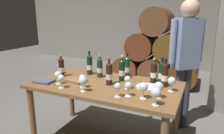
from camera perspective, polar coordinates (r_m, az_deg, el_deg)
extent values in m
cube|color=gray|center=(6.26, 15.96, 12.68)|extent=(10.00, 0.24, 2.80)
cylinder|color=brown|center=(5.02, 5.00, 0.17)|extent=(0.60, 0.90, 0.60)
cylinder|color=brown|center=(4.85, 12.01, -0.60)|extent=(0.60, 0.90, 0.60)
cylinder|color=#583316|center=(4.76, 19.41, -1.40)|extent=(0.60, 0.90, 0.60)
cylinder|color=#5F2D1A|center=(4.82, 8.68, 6.08)|extent=(0.60, 0.90, 0.60)
cylinder|color=brown|center=(4.68, 16.12, 5.45)|extent=(0.60, 0.90, 0.60)
cylinder|color=brown|center=(4.69, 12.71, 12.38)|extent=(0.60, 0.90, 0.60)
cube|color=brown|center=(2.36, -2.05, -5.10)|extent=(1.70, 0.90, 0.04)
cylinder|color=brown|center=(2.66, -21.43, -12.73)|extent=(0.07, 0.07, 0.72)
cylinder|color=brown|center=(3.19, -11.30, -7.39)|extent=(0.07, 0.07, 0.72)
cylinder|color=brown|center=(2.65, 17.49, -12.42)|extent=(0.07, 0.07, 0.72)
cylinder|color=black|center=(2.67, -14.00, -0.50)|extent=(0.07, 0.07, 0.20)
sphere|color=black|center=(2.65, -14.13, 1.73)|extent=(0.07, 0.07, 0.07)
cylinder|color=black|center=(2.64, -14.17, 2.26)|extent=(0.03, 0.03, 0.06)
cylinder|color=gold|center=(2.63, -14.22, 3.18)|extent=(0.03, 0.03, 0.02)
cylinder|color=silver|center=(2.67, -13.98, -0.70)|extent=(0.07, 0.07, 0.06)
cylinder|color=black|center=(2.30, 14.56, -2.69)|extent=(0.07, 0.07, 0.22)
sphere|color=black|center=(2.27, 14.75, 0.10)|extent=(0.07, 0.07, 0.07)
cylinder|color=black|center=(2.26, 14.79, 0.80)|extent=(0.03, 0.03, 0.07)
cylinder|color=black|center=(2.25, 14.87, 1.96)|extent=(0.03, 0.03, 0.03)
cylinder|color=silver|center=(2.30, 14.55, -2.96)|extent=(0.07, 0.07, 0.07)
cylinder|color=black|center=(2.42, 2.80, -1.39)|extent=(0.07, 0.07, 0.22)
sphere|color=black|center=(2.39, 2.83, 1.25)|extent=(0.07, 0.07, 0.07)
cylinder|color=black|center=(2.39, 2.84, 1.91)|extent=(0.03, 0.03, 0.07)
cylinder|color=silver|center=(2.38, 2.85, 3.00)|extent=(0.03, 0.03, 0.02)
cylinder|color=silver|center=(2.42, 2.80, -1.64)|extent=(0.07, 0.07, 0.07)
cylinder|color=#19381E|center=(2.57, 4.21, -0.48)|extent=(0.07, 0.07, 0.22)
sphere|color=#19381E|center=(2.55, 4.26, 1.99)|extent=(0.07, 0.07, 0.07)
cylinder|color=#19381E|center=(2.54, 4.27, 2.61)|extent=(0.03, 0.03, 0.07)
cylinder|color=black|center=(2.53, 4.29, 3.63)|extent=(0.03, 0.03, 0.02)
cylinder|color=silver|center=(2.58, 4.21, -0.71)|extent=(0.07, 0.07, 0.06)
cylinder|color=black|center=(2.28, -0.80, -2.44)|extent=(0.07, 0.07, 0.21)
sphere|color=black|center=(2.25, -0.81, 0.30)|extent=(0.07, 0.07, 0.07)
cylinder|color=black|center=(2.24, -0.81, 0.98)|extent=(0.03, 0.03, 0.07)
cylinder|color=#B21E23|center=(2.23, -0.82, 2.12)|extent=(0.03, 0.03, 0.02)
cylinder|color=silver|center=(2.28, -0.80, -2.70)|extent=(0.07, 0.07, 0.06)
cylinder|color=black|center=(2.38, 13.71, -2.11)|extent=(0.07, 0.07, 0.21)
sphere|color=black|center=(2.35, 13.87, 0.52)|extent=(0.07, 0.07, 0.07)
cylinder|color=black|center=(2.35, 13.91, 1.18)|extent=(0.03, 0.03, 0.07)
cylinder|color=black|center=(2.34, 13.98, 2.27)|extent=(0.03, 0.03, 0.02)
cylinder|color=silver|center=(2.38, 13.70, -2.36)|extent=(0.07, 0.07, 0.06)
cylinder|color=#19381E|center=(2.57, -3.45, -0.65)|extent=(0.07, 0.07, 0.20)
sphere|color=#19381E|center=(2.54, -3.49, 1.70)|extent=(0.07, 0.07, 0.07)
cylinder|color=#19381E|center=(2.54, -3.50, 2.27)|extent=(0.03, 0.03, 0.06)
cylinder|color=tan|center=(2.53, -3.51, 3.23)|extent=(0.03, 0.03, 0.02)
cylinder|color=silver|center=(2.57, -3.45, -0.87)|extent=(0.07, 0.07, 0.06)
cylinder|color=black|center=(2.70, -6.29, 0.19)|extent=(0.07, 0.07, 0.22)
sphere|color=black|center=(2.67, -6.36, 2.59)|extent=(0.07, 0.07, 0.07)
cylinder|color=black|center=(2.66, -6.38, 3.18)|extent=(0.03, 0.03, 0.07)
cylinder|color=black|center=(2.66, -6.40, 4.17)|extent=(0.03, 0.03, 0.02)
cylinder|color=silver|center=(2.70, -6.28, -0.04)|extent=(0.07, 0.07, 0.07)
cylinder|color=black|center=(2.41, 11.59, -1.91)|extent=(0.07, 0.07, 0.20)
sphere|color=black|center=(2.38, 11.72, 0.57)|extent=(0.07, 0.07, 0.07)
cylinder|color=black|center=(2.38, 11.75, 1.18)|extent=(0.03, 0.03, 0.06)
cylinder|color=gold|center=(2.37, 11.81, 2.21)|extent=(0.03, 0.03, 0.02)
cylinder|color=silver|center=(2.41, 11.58, -2.14)|extent=(0.07, 0.07, 0.06)
cylinder|color=white|center=(1.85, 12.06, -10.39)|extent=(0.06, 0.06, 0.00)
cylinder|color=white|center=(1.83, 12.12, -9.25)|extent=(0.01, 0.01, 0.07)
sphere|color=white|center=(1.80, 12.25, -7.03)|extent=(0.09, 0.09, 0.09)
cylinder|color=white|center=(2.00, 4.54, -8.11)|extent=(0.06, 0.06, 0.00)
cylinder|color=white|center=(1.99, 4.56, -7.04)|extent=(0.01, 0.01, 0.07)
sphere|color=white|center=(1.96, 4.60, -5.20)|extent=(0.07, 0.07, 0.07)
cylinder|color=white|center=(1.98, 1.57, -8.33)|extent=(0.06, 0.06, 0.00)
cylinder|color=white|center=(1.96, 1.57, -7.25)|extent=(0.01, 0.01, 0.07)
sphere|color=white|center=(1.94, 1.59, -5.42)|extent=(0.07, 0.07, 0.07)
cylinder|color=white|center=(2.84, -14.24, -1.69)|extent=(0.06, 0.06, 0.00)
cylinder|color=white|center=(2.83, -14.29, -0.91)|extent=(0.01, 0.01, 0.07)
sphere|color=white|center=(2.81, -14.37, 0.43)|extent=(0.07, 0.07, 0.07)
cylinder|color=white|center=(2.00, 12.76, -8.45)|extent=(0.06, 0.06, 0.00)
cylinder|color=white|center=(1.98, 12.82, -7.39)|extent=(0.01, 0.01, 0.07)
sphere|color=white|center=(1.96, 12.94, -5.34)|extent=(0.09, 0.09, 0.09)
cylinder|color=white|center=(2.13, -8.06, -6.76)|extent=(0.06, 0.06, 0.00)
cylinder|color=white|center=(2.12, -8.10, -5.75)|extent=(0.01, 0.01, 0.07)
sphere|color=white|center=(2.09, -8.17, -3.83)|extent=(0.09, 0.09, 0.09)
cylinder|color=white|center=(2.20, 16.18, -6.53)|extent=(0.06, 0.06, 0.00)
cylinder|color=white|center=(2.19, 16.25, -5.55)|extent=(0.01, 0.01, 0.07)
sphere|color=white|center=(2.16, 16.38, -3.74)|extent=(0.08, 0.08, 0.08)
cylinder|color=white|center=(2.19, 4.32, -6.08)|extent=(0.06, 0.06, 0.00)
cylinder|color=white|center=(2.18, 4.34, -5.09)|extent=(0.01, 0.01, 0.07)
sphere|color=white|center=(2.15, 4.37, -3.41)|extent=(0.07, 0.07, 0.07)
cylinder|color=white|center=(2.41, -14.75, -4.59)|extent=(0.06, 0.06, 0.00)
cylinder|color=white|center=(2.40, -14.81, -3.68)|extent=(0.01, 0.01, 0.07)
sphere|color=white|center=(2.38, -14.92, -2.07)|extent=(0.08, 0.08, 0.08)
cylinder|color=white|center=(2.24, -8.17, -5.70)|extent=(0.06, 0.06, 0.00)
cylinder|color=white|center=(2.23, -8.21, -4.73)|extent=(0.01, 0.01, 0.07)
sphere|color=white|center=(2.21, -8.27, -3.05)|extent=(0.07, 0.07, 0.07)
cylinder|color=white|center=(1.96, 8.67, -8.68)|extent=(0.06, 0.06, 0.00)
cylinder|color=white|center=(1.95, 8.71, -7.60)|extent=(0.01, 0.01, 0.07)
sphere|color=white|center=(1.92, 8.80, -5.53)|extent=(0.09, 0.09, 0.09)
cylinder|color=white|center=(2.27, -13.95, -5.69)|extent=(0.06, 0.06, 0.00)
cylinder|color=white|center=(2.26, -14.01, -4.73)|extent=(0.01, 0.01, 0.07)
sphere|color=white|center=(2.24, -14.12, -3.04)|extent=(0.08, 0.08, 0.08)
cube|color=#4C5670|center=(2.52, -18.51, -3.78)|extent=(0.23, 0.18, 0.03)
cube|color=#936038|center=(2.44, -9.89, -3.77)|extent=(0.24, 0.20, 0.03)
cylinder|color=white|center=(2.26, 9.80, -5.48)|extent=(0.24, 0.24, 0.01)
cylinder|color=#383842|center=(2.98, 19.84, -8.13)|extent=(0.11, 0.11, 0.85)
cylinder|color=#383842|center=(2.92, 18.12, -8.49)|extent=(0.11, 0.11, 0.85)
cube|color=#8499BC|center=(2.76, 20.25, 6.19)|extent=(0.36, 0.35, 0.64)
cylinder|color=#8499BC|center=(2.89, 23.58, 6.85)|extent=(0.08, 0.08, 0.54)
cylinder|color=#8499BC|center=(2.63, 16.70, 6.81)|extent=(0.08, 0.08, 0.54)
sphere|color=tan|center=(2.74, 21.04, 14.99)|extent=(0.23, 0.23, 0.23)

